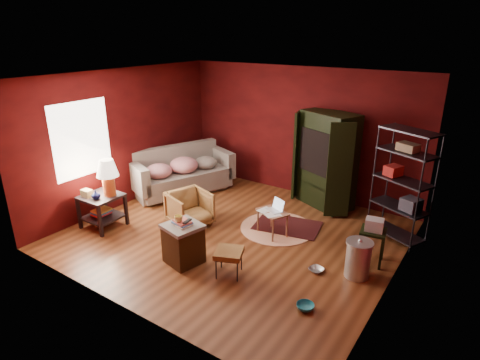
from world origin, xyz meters
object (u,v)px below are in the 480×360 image
object	(u,v)px
wire_shelving	(404,181)
sofa	(180,176)
hamper	(183,243)
laptop_desk	(273,214)
armchair	(190,207)
side_table	(105,187)
tv_armoire	(326,158)

from	to	relation	value
wire_shelving	sofa	bearing A→B (deg)	-148.39
hamper	wire_shelving	distance (m)	3.82
laptop_desk	armchair	bearing A→B (deg)	-135.45
sofa	armchair	world-z (taller)	sofa
side_table	laptop_desk	world-z (taller)	side_table
hamper	armchair	bearing A→B (deg)	126.64
sofa	tv_armoire	distance (m)	3.25
sofa	armchair	distance (m)	1.67
armchair	hamper	world-z (taller)	hamper
side_table	hamper	xyz separation A→B (m)	(2.02, -0.14, -0.45)
hamper	tv_armoire	world-z (taller)	tv_armoire
side_table	tv_armoire	size ratio (longest dim) A/B	0.67
tv_armoire	wire_shelving	xyz separation A→B (m)	(1.67, -0.65, 0.06)
side_table	armchair	bearing A→B (deg)	36.32
laptop_desk	wire_shelving	xyz separation A→B (m)	(1.89, 1.11, 0.67)
laptop_desk	side_table	bearing A→B (deg)	-127.42
wire_shelving	laptop_desk	bearing A→B (deg)	-124.70
armchair	tv_armoire	world-z (taller)	tv_armoire
armchair	tv_armoire	size ratio (longest dim) A/B	0.37
side_table	wire_shelving	distance (m)	5.29
armchair	sofa	bearing A→B (deg)	66.31
armchair	hamper	bearing A→B (deg)	-125.36
armchair	wire_shelving	world-z (taller)	wire_shelving
armchair	wire_shelving	xyz separation A→B (m)	(3.38, 1.65, 0.73)
laptop_desk	wire_shelving	world-z (taller)	wire_shelving
armchair	hamper	distance (m)	1.31
laptop_desk	tv_armoire	distance (m)	1.88
hamper	wire_shelving	bearing A→B (deg)	46.09
tv_armoire	wire_shelving	bearing A→B (deg)	1.96
sofa	side_table	world-z (taller)	side_table
armchair	tv_armoire	bearing A→B (deg)	-18.69
side_table	laptop_desk	bearing A→B (deg)	28.02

